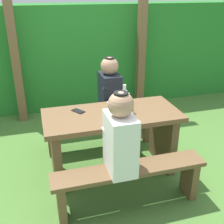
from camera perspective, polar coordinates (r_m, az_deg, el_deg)
name	(u,v)px	position (r m, az deg, el deg)	size (l,w,h in m)	color
ground_plane	(112,170)	(3.21, 0.00, -11.90)	(12.00, 12.00, 0.00)	#46712F
hedge_backdrop	(77,56)	(4.83, -7.23, 11.34)	(6.40, 0.63, 1.66)	#267829
pergola_post_left	(15,55)	(4.25, -19.27, 10.95)	(0.12, 0.12, 2.02)	brown
pergola_post_right	(141,48)	(4.56, 6.01, 12.97)	(0.12, 0.12, 2.02)	brown
picnic_table	(112,132)	(2.95, 0.00, -4.22)	(1.40, 0.64, 0.71)	brown
bench_near	(130,179)	(2.58, 3.61, -13.52)	(1.40, 0.24, 0.43)	brown
bench_far	(100,124)	(3.52, -2.58, -2.43)	(1.40, 0.24, 0.43)	brown
person_white_shirt	(120,136)	(2.31, 1.71, -4.94)	(0.25, 0.35, 0.72)	white
person_black_coat	(110,89)	(3.37, -0.47, 4.74)	(0.25, 0.35, 0.72)	black
drinking_glass	(110,105)	(2.93, -0.45, 1.35)	(0.06, 0.06, 0.08)	silver
bottle_left	(128,104)	(2.85, 3.27, 1.57)	(0.07, 0.07, 0.21)	silver
bottle_right	(124,98)	(2.94, 2.53, 2.84)	(0.06, 0.06, 0.26)	silver
cell_phone	(78,111)	(2.90, -6.94, 0.19)	(0.07, 0.14, 0.01)	black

